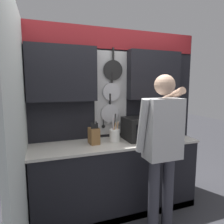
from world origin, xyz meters
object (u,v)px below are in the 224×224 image
(utensil_crock, at_px, (115,135))
(person, at_px, (162,141))
(microwave, at_px, (144,128))
(knife_block, at_px, (94,136))

(utensil_crock, distance_m, person, 0.63)
(microwave, xyz_separation_m, person, (-0.08, -0.53, -0.02))
(utensil_crock, bearing_deg, microwave, -0.18)
(knife_block, height_order, person, person)
(utensil_crock, bearing_deg, knife_block, -179.82)
(knife_block, bearing_deg, person, -41.38)
(microwave, bearing_deg, person, -98.12)
(microwave, bearing_deg, utensil_crock, 179.82)
(knife_block, xyz_separation_m, person, (0.61, -0.53, 0.02))
(microwave, bearing_deg, knife_block, 179.96)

